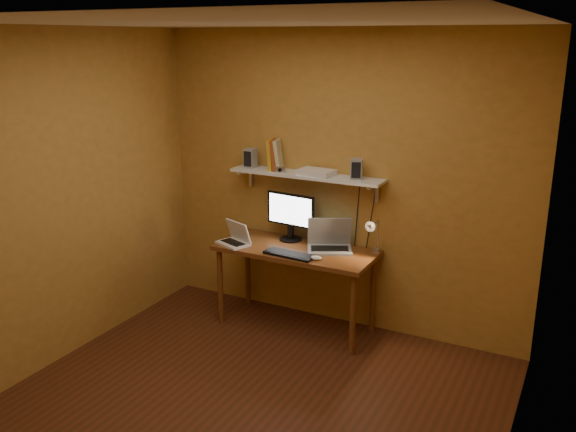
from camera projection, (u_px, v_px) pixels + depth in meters
The scene contains 14 objects.
room at pixel (243, 232), 3.94m from camera, with size 3.44×3.24×2.64m.
desk at pixel (296, 257), 5.32m from camera, with size 1.40×0.60×0.75m.
wall_shelf at pixel (306, 175), 5.29m from camera, with size 1.40×0.25×0.21m.
monitor at pixel (291, 214), 5.45m from camera, with size 0.48×0.22×0.43m.
laptop at pixel (330, 241), 5.25m from camera, with size 0.46×0.41×0.28m.
netbook at pixel (235, 238), 5.39m from camera, with size 0.33×0.29×0.21m.
keyboard at pixel (289, 254), 5.11m from camera, with size 0.44×0.15×0.02m, color black.
mouse at pixel (316, 258), 5.01m from camera, with size 0.10×0.06×0.04m, color white.
desk_lamp at pixel (374, 232), 5.06m from camera, with size 0.09×0.23×0.38m.
speaker_left at pixel (251, 158), 5.51m from camera, with size 0.10×0.10×0.17m, color gray.
speaker_right at pixel (357, 169), 5.06m from camera, with size 0.10×0.10×0.17m, color gray.
books at pixel (275, 155), 5.41m from camera, with size 0.18×0.20×0.27m.
shelf_camera at pixel (280, 170), 5.32m from camera, with size 0.09×0.05×0.05m.
router at pixel (316, 172), 5.22m from camera, with size 0.30×0.20×0.05m, color white.
Camera 1 is at (1.99, -3.19, 2.51)m, focal length 38.00 mm.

